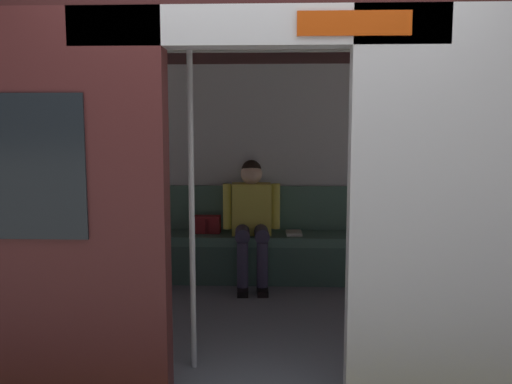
{
  "coord_description": "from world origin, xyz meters",
  "views": [
    {
      "loc": [
        -0.11,
        2.85,
        1.55
      ],
      "look_at": [
        0.06,
        -1.33,
        1.02
      ],
      "focal_mm": 38.13,
      "sensor_mm": 36.0,
      "label": 1
    }
  ],
  "objects_px": {
    "train_car": "(255,129)",
    "person_seated": "(252,214)",
    "bench_seat": "(266,246)",
    "handbag": "(207,224)",
    "grab_pole_door": "(192,204)",
    "book": "(294,233)"
  },
  "relations": [
    {
      "from": "person_seated",
      "to": "handbag",
      "type": "xyz_separation_m",
      "value": [
        0.45,
        -0.13,
        -0.13
      ]
    },
    {
      "from": "train_car",
      "to": "person_seated",
      "type": "height_order",
      "value": "train_car"
    },
    {
      "from": "bench_seat",
      "to": "book",
      "type": "height_order",
      "value": "book"
    },
    {
      "from": "person_seated",
      "to": "grab_pole_door",
      "type": "xyz_separation_m",
      "value": [
        0.28,
        1.86,
        0.37
      ]
    },
    {
      "from": "train_car",
      "to": "bench_seat",
      "type": "height_order",
      "value": "train_car"
    },
    {
      "from": "person_seated",
      "to": "handbag",
      "type": "height_order",
      "value": "person_seated"
    },
    {
      "from": "bench_seat",
      "to": "grab_pole_door",
      "type": "relative_size",
      "value": 1.56
    },
    {
      "from": "train_car",
      "to": "person_seated",
      "type": "distance_m",
      "value": 1.33
    },
    {
      "from": "person_seated",
      "to": "book",
      "type": "relative_size",
      "value": 5.46
    },
    {
      "from": "person_seated",
      "to": "book",
      "type": "distance_m",
      "value": 0.47
    },
    {
      "from": "handbag",
      "to": "grab_pole_door",
      "type": "xyz_separation_m",
      "value": [
        -0.17,
        1.99,
        0.5
      ]
    },
    {
      "from": "train_car",
      "to": "handbag",
      "type": "xyz_separation_m",
      "value": [
        0.53,
        -1.17,
        -0.95
      ]
    },
    {
      "from": "handbag",
      "to": "book",
      "type": "height_order",
      "value": "handbag"
    },
    {
      "from": "bench_seat",
      "to": "handbag",
      "type": "height_order",
      "value": "handbag"
    },
    {
      "from": "person_seated",
      "to": "book",
      "type": "xyz_separation_m",
      "value": [
        -0.41,
        -0.09,
        -0.2
      ]
    },
    {
      "from": "handbag",
      "to": "person_seated",
      "type": "bearing_deg",
      "value": 164.08
    },
    {
      "from": "bench_seat",
      "to": "handbag",
      "type": "relative_size",
      "value": 12.7
    },
    {
      "from": "grab_pole_door",
      "to": "book",
      "type": "bearing_deg",
      "value": -109.54
    },
    {
      "from": "train_car",
      "to": "grab_pole_door",
      "type": "height_order",
      "value": "train_car"
    },
    {
      "from": "train_car",
      "to": "book",
      "type": "bearing_deg",
      "value": -106.43
    },
    {
      "from": "book",
      "to": "grab_pole_door",
      "type": "bearing_deg",
      "value": 68.08
    },
    {
      "from": "train_car",
      "to": "grab_pole_door",
      "type": "xyz_separation_m",
      "value": [
        0.36,
        0.82,
        -0.45
      ]
    }
  ]
}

